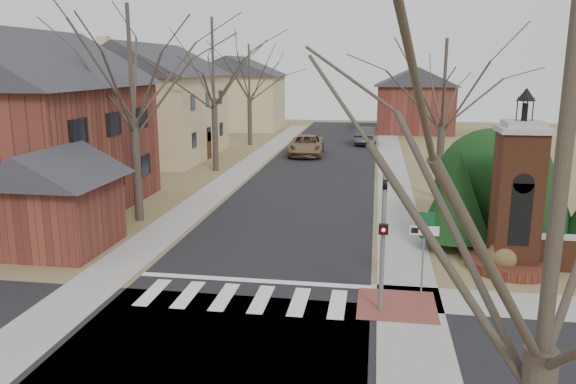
% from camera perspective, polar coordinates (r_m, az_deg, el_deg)
% --- Properties ---
extents(ground, '(120.00, 120.00, 0.00)m').
position_cam_1_polar(ground, '(17.43, -5.24, -11.76)').
color(ground, brown).
rests_on(ground, ground).
extents(main_street, '(8.00, 70.00, 0.01)m').
position_cam_1_polar(main_street, '(38.25, 2.81, 1.90)').
color(main_street, black).
rests_on(main_street, ground).
extents(cross_street, '(120.00, 8.00, 0.01)m').
position_cam_1_polar(cross_street, '(14.85, -8.17, -16.44)').
color(cross_street, black).
rests_on(cross_street, ground).
extents(crosswalk_zone, '(8.00, 2.20, 0.02)m').
position_cam_1_polar(crosswalk_zone, '(18.13, -4.61, -10.70)').
color(crosswalk_zone, silver).
rests_on(crosswalk_zone, ground).
extents(stop_bar, '(8.00, 0.35, 0.02)m').
position_cam_1_polar(stop_bar, '(19.48, -3.57, -8.97)').
color(stop_bar, silver).
rests_on(stop_bar, ground).
extents(sidewalk_right_main, '(2.00, 60.00, 0.02)m').
position_cam_1_polar(sidewalk_right_main, '(38.06, 10.62, 1.65)').
color(sidewalk_right_main, gray).
rests_on(sidewalk_right_main, ground).
extents(sidewalk_left, '(2.00, 60.00, 0.02)m').
position_cam_1_polar(sidewalk_left, '(39.14, -4.78, 2.13)').
color(sidewalk_left, gray).
rests_on(sidewalk_left, ground).
extents(curb_apron, '(2.40, 2.40, 0.02)m').
position_cam_1_polar(curb_apron, '(17.89, 10.97, -11.24)').
color(curb_apron, brown).
rests_on(curb_apron, ground).
extents(traffic_signal_pole, '(0.28, 0.41, 4.50)m').
position_cam_1_polar(traffic_signal_pole, '(16.59, 9.67, -3.64)').
color(traffic_signal_pole, slate).
rests_on(traffic_signal_pole, ground).
extents(sign_post, '(0.90, 0.07, 2.75)m').
position_cam_1_polar(sign_post, '(18.19, 13.64, -4.44)').
color(sign_post, slate).
rests_on(sign_post, ground).
extents(brick_gate_monument, '(3.20, 3.20, 6.47)m').
position_cam_1_polar(brick_gate_monument, '(21.55, 22.12, -1.75)').
color(brick_gate_monument, brown).
rests_on(brick_gate_monument, ground).
extents(house_brick_left, '(9.80, 11.80, 9.42)m').
position_cam_1_polar(house_brick_left, '(30.63, -24.98, 6.81)').
color(house_brick_left, brown).
rests_on(house_brick_left, ground).
extents(house_stucco_left, '(9.80, 12.80, 9.28)m').
position_cam_1_polar(house_stucco_left, '(45.89, -13.64, 9.16)').
color(house_stucco_left, beige).
rests_on(house_stucco_left, ground).
extents(garage_left, '(4.80, 4.80, 4.29)m').
position_cam_1_polar(garage_left, '(23.98, -22.74, -0.22)').
color(garage_left, brown).
rests_on(garage_left, ground).
extents(house_distant_left, '(10.80, 8.80, 8.53)m').
position_cam_1_polar(house_distant_left, '(65.40, -5.29, 10.14)').
color(house_distant_left, beige).
rests_on(house_distant_left, ground).
extents(house_distant_right, '(8.80, 8.80, 7.30)m').
position_cam_1_polar(house_distant_right, '(63.57, 12.73, 9.27)').
color(house_distant_right, brown).
rests_on(house_distant_right, ground).
extents(evergreen_near, '(2.80, 2.80, 4.10)m').
position_cam_1_polar(evergreen_near, '(23.11, 16.72, -0.07)').
color(evergreen_near, '#473D33').
rests_on(evergreen_near, ground).
extents(evergreen_mid, '(3.40, 3.40, 4.70)m').
position_cam_1_polar(evergreen_mid, '(24.86, 23.95, 0.96)').
color(evergreen_mid, '#473D33').
rests_on(evergreen_mid, ground).
extents(evergreen_mass, '(4.80, 4.80, 4.80)m').
position_cam_1_polar(evergreen_mass, '(25.80, 19.98, 1.24)').
color(evergreen_mass, black).
rests_on(evergreen_mass, ground).
extents(bare_tree_0, '(8.05, 8.05, 11.15)m').
position_cam_1_polar(bare_tree_0, '(26.72, -15.77, 13.34)').
color(bare_tree_0, '#473D33').
rests_on(bare_tree_0, ground).
extents(bare_tree_1, '(8.40, 8.40, 11.64)m').
position_cam_1_polar(bare_tree_1, '(38.94, -7.66, 13.87)').
color(bare_tree_1, '#473D33').
rests_on(bare_tree_1, ground).
extents(bare_tree_2, '(7.35, 7.35, 10.19)m').
position_cam_1_polar(bare_tree_2, '(51.64, -3.99, 12.55)').
color(bare_tree_2, '#473D33').
rests_on(bare_tree_2, ground).
extents(bare_tree_3, '(7.00, 7.00, 9.70)m').
position_cam_1_polar(bare_tree_3, '(31.55, 15.66, 11.36)').
color(bare_tree_3, '#473D33').
rests_on(bare_tree_3, ground).
extents(bare_tree_4, '(6.65, 6.65, 9.21)m').
position_cam_1_polar(bare_tree_4, '(6.71, 26.28, 3.99)').
color(bare_tree_4, '#473D33').
rests_on(bare_tree_4, ground).
extents(pickup_truck, '(3.01, 6.01, 1.63)m').
position_cam_1_polar(pickup_truck, '(45.86, 1.88, 4.76)').
color(pickup_truck, '#846348').
rests_on(pickup_truck, ground).
extents(distant_car, '(1.95, 5.00, 1.62)m').
position_cam_1_polar(distant_car, '(52.88, 7.91, 5.71)').
color(distant_car, '#383B40').
rests_on(distant_car, ground).
extents(dry_shrub_left, '(1.09, 1.09, 1.09)m').
position_cam_1_polar(dry_shrub_left, '(21.53, 20.95, -6.16)').
color(dry_shrub_left, brown).
rests_on(dry_shrub_left, ground).
extents(dry_shrub_right, '(0.66, 0.66, 0.66)m').
position_cam_1_polar(dry_shrub_right, '(21.76, 22.72, -6.71)').
color(dry_shrub_right, olive).
rests_on(dry_shrub_right, ground).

